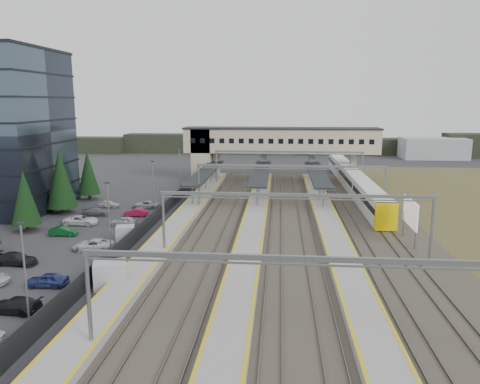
# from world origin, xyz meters

# --- Properties ---
(ground) EXTENTS (220.00, 220.00, 0.00)m
(ground) POSITION_xyz_m (0.00, 0.00, 0.00)
(ground) COLOR #2B2B2D
(ground) RESTS_ON ground
(conifer_row) EXTENTS (4.42, 49.82, 9.50)m
(conifer_row) POSITION_xyz_m (-22.00, -3.86, 4.84)
(conifer_row) COLOR black
(conifer_row) RESTS_ON ground
(car_park) EXTENTS (10.71, 44.45, 1.29)m
(car_park) POSITION_xyz_m (-13.47, -6.70, 0.62)
(car_park) COLOR maroon
(car_park) RESTS_ON ground
(lampposts) EXTENTS (0.50, 53.25, 8.07)m
(lampposts) POSITION_xyz_m (-8.00, 1.25, 4.34)
(lampposts) COLOR slate
(lampposts) RESTS_ON ground
(fence) EXTENTS (0.08, 90.00, 2.00)m
(fence) POSITION_xyz_m (-6.50, 5.00, 1.00)
(fence) COLOR #26282B
(fence) RESTS_ON ground
(relay_cabin_near) EXTENTS (3.38, 2.90, 2.39)m
(relay_cabin_near) POSITION_xyz_m (-4.71, -17.07, 1.19)
(relay_cabin_near) COLOR #9EA2A3
(relay_cabin_near) RESTS_ON ground
(relay_cabin_far) EXTENTS (2.52, 2.26, 1.96)m
(relay_cabin_far) POSITION_xyz_m (-7.86, -3.44, 0.98)
(relay_cabin_far) COLOR #9EA2A3
(relay_cabin_far) RESTS_ON ground
(rail_corridor) EXTENTS (34.00, 90.00, 0.92)m
(rail_corridor) POSITION_xyz_m (9.34, 5.00, 0.29)
(rail_corridor) COLOR #3B352D
(rail_corridor) RESTS_ON ground
(canopies) EXTENTS (23.10, 30.00, 3.28)m
(canopies) POSITION_xyz_m (7.00, 27.00, 3.92)
(canopies) COLOR black
(canopies) RESTS_ON ground
(footbridge) EXTENTS (40.40, 6.40, 11.20)m
(footbridge) POSITION_xyz_m (7.70, 42.00, 7.93)
(footbridge) COLOR beige
(footbridge) RESTS_ON ground
(gantries) EXTENTS (28.40, 62.28, 7.17)m
(gantries) POSITION_xyz_m (12.00, 3.00, 6.00)
(gantries) COLOR slate
(gantries) RESTS_ON ground
(train) EXTENTS (2.83, 59.09, 3.56)m
(train) POSITION_xyz_m (24.00, 32.46, 2.02)
(train) COLOR silver
(train) RESTS_ON ground
(billboard) EXTENTS (0.25, 6.23, 5.33)m
(billboard) POSITION_xyz_m (25.66, -1.25, 3.60)
(billboard) COLOR slate
(billboard) RESTS_ON ground
(treeline_far) EXTENTS (170.00, 19.00, 7.00)m
(treeline_far) POSITION_xyz_m (23.81, 92.28, 2.95)
(treeline_far) COLOR black
(treeline_far) RESTS_ON ground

